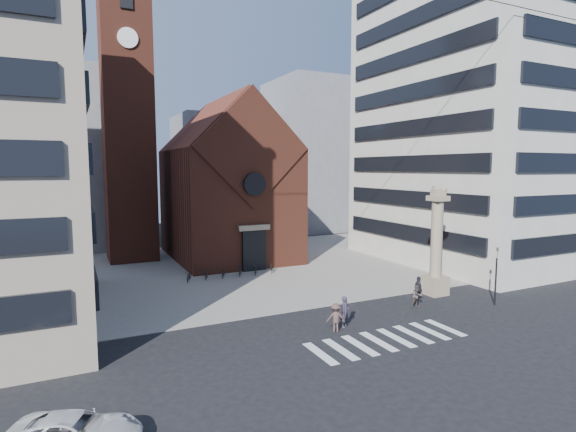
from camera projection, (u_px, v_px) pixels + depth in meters
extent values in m
plane|color=black|center=(351.00, 325.00, 28.85)|extent=(120.00, 120.00, 0.00)
cube|color=gray|center=(247.00, 267.00, 45.85)|extent=(46.00, 30.00, 0.05)
cube|color=brown|center=(227.00, 204.00, 50.58)|extent=(12.00, 16.00, 12.00)
cube|color=maroon|center=(225.00, 151.00, 50.30)|extent=(12.00, 15.40, 12.00)
cube|color=brown|center=(253.00, 148.00, 42.82)|extent=(11.76, 0.50, 11.76)
cylinder|color=black|center=(255.00, 184.00, 42.80)|extent=(2.20, 0.30, 2.20)
cube|color=black|center=(254.00, 251.00, 43.71)|extent=(2.40, 0.30, 4.00)
cube|color=gray|center=(254.00, 228.00, 43.42)|extent=(3.20, 0.40, 0.50)
cube|color=brown|center=(128.00, 122.00, 47.97)|extent=(5.00, 5.00, 30.00)
cylinder|color=white|center=(128.00, 38.00, 44.79)|extent=(2.00, 0.20, 2.00)
cube|color=beige|center=(477.00, 112.00, 48.28)|extent=(18.00, 22.00, 32.00)
cube|color=gray|center=(31.00, 160.00, 54.80)|extent=(16.00, 14.00, 22.00)
cube|color=gray|center=(224.00, 175.00, 70.76)|extent=(14.00, 12.00, 18.00)
cube|color=gray|center=(321.00, 156.00, 74.69)|extent=(16.00, 14.00, 24.00)
cube|color=gray|center=(435.00, 285.00, 35.79)|extent=(1.60, 1.60, 1.50)
cylinder|color=gray|center=(437.00, 239.00, 35.39)|extent=(0.90, 0.90, 6.00)
cube|color=gray|center=(438.00, 198.00, 35.04)|extent=(1.30, 1.30, 0.40)
cube|color=gray|center=(438.00, 193.00, 35.00)|extent=(1.20, 0.50, 0.55)
sphere|color=gray|center=(444.00, 190.00, 35.21)|extent=(0.56, 0.56, 0.56)
cube|color=gray|center=(434.00, 188.00, 34.74)|extent=(0.25, 0.15, 0.35)
cylinder|color=black|center=(496.00, 282.00, 32.97)|extent=(0.12, 0.12, 3.50)
imported|color=black|center=(497.00, 253.00, 32.74)|extent=(0.13, 0.16, 0.80)
imported|color=#332C3D|center=(345.00, 312.00, 28.43)|extent=(0.86, 0.77, 1.98)
imported|color=#514441|center=(417.00, 296.00, 32.35)|extent=(0.93, 0.79, 1.68)
imported|color=#2B2A32|center=(418.00, 289.00, 33.81)|extent=(0.79, 1.23, 1.94)
imported|color=#4F3935|center=(336.00, 318.00, 27.59)|extent=(1.33, 1.07, 1.80)
imported|color=black|center=(189.00, 277.00, 39.76)|extent=(1.14, 1.71, 0.85)
imported|color=black|center=(206.00, 274.00, 40.44)|extent=(1.01, 1.62, 0.94)
imported|color=black|center=(223.00, 273.00, 41.14)|extent=(1.14, 1.71, 0.85)
imported|color=black|center=(240.00, 271.00, 41.83)|extent=(1.01, 1.62, 0.94)
imported|color=black|center=(256.00, 269.00, 42.52)|extent=(1.14, 1.71, 0.85)
imported|color=black|center=(271.00, 267.00, 43.21)|extent=(1.01, 1.62, 0.94)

